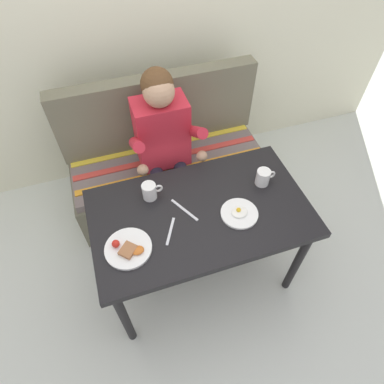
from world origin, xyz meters
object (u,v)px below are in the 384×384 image
at_px(plate_breakfast, 128,248).
at_px(fork, 170,231).
at_px(coffee_mug, 150,191).
at_px(coffee_mug_second, 263,177).
at_px(table, 200,220).
at_px(couch, 167,166).
at_px(knife, 184,210).
at_px(plate_eggs, 239,213).
at_px(person, 165,142).

distance_m(plate_breakfast, fork, 0.23).
relative_size(coffee_mug, coffee_mug_second, 1.00).
xyz_separation_m(coffee_mug, fork, (0.04, -0.26, -0.05)).
distance_m(table, fork, 0.22).
xyz_separation_m(couch, knife, (-0.08, -0.73, 0.40)).
bearing_deg(fork, table, 49.37).
relative_size(plate_breakfast, coffee_mug, 2.01).
distance_m(plate_eggs, fork, 0.38).
xyz_separation_m(coffee_mug_second, knife, (-0.49, -0.05, -0.05)).
height_order(table, coffee_mug, coffee_mug).
height_order(plate_breakfast, plate_eggs, plate_breakfast).
relative_size(coffee_mug, fork, 0.69).
xyz_separation_m(table, person, (-0.04, 0.59, 0.09)).
bearing_deg(coffee_mug_second, person, 131.44).
height_order(table, knife, knife).
relative_size(person, plate_breakfast, 5.10).
height_order(plate_eggs, fork, plate_eggs).
bearing_deg(table, knife, 158.28).
bearing_deg(coffee_mug_second, couch, 120.80).
bearing_deg(coffee_mug, person, 64.45).
xyz_separation_m(table, fork, (-0.19, -0.08, 0.08)).
bearing_deg(coffee_mug_second, fork, -165.51).
height_order(coffee_mug_second, knife, coffee_mug_second).
bearing_deg(coffee_mug_second, table, -168.88).
relative_size(person, coffee_mug_second, 10.27).
bearing_deg(person, table, -85.94).
bearing_deg(coffee_mug_second, plate_eggs, -142.42).
bearing_deg(table, coffee_mug, 142.17).
bearing_deg(plate_eggs, plate_breakfast, -177.52).
relative_size(couch, knife, 7.20).
bearing_deg(couch, person, -103.45).
xyz_separation_m(plate_eggs, coffee_mug, (-0.43, 0.27, 0.04)).
xyz_separation_m(person, coffee_mug, (-0.19, -0.41, 0.04)).
xyz_separation_m(person, coffee_mug_second, (0.45, -0.51, 0.04)).
bearing_deg(knife, person, 57.76).
distance_m(plate_eggs, coffee_mug, 0.51).
height_order(table, coffee_mug_second, coffee_mug_second).
bearing_deg(coffee_mug, plate_breakfast, -122.12).
height_order(coffee_mug_second, fork, coffee_mug_second).
bearing_deg(plate_eggs, couch, 102.71).
bearing_deg(coffee_mug_second, coffee_mug, 170.90).
bearing_deg(person, coffee_mug_second, -48.56).
distance_m(coffee_mug, knife, 0.22).
relative_size(table, knife, 6.00).
distance_m(person, plate_breakfast, 0.80).
relative_size(table, person, 0.99).
bearing_deg(person, plate_eggs, -70.93).
height_order(plate_eggs, coffee_mug, coffee_mug).
relative_size(couch, plate_breakfast, 6.06).
height_order(couch, coffee_mug, couch).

